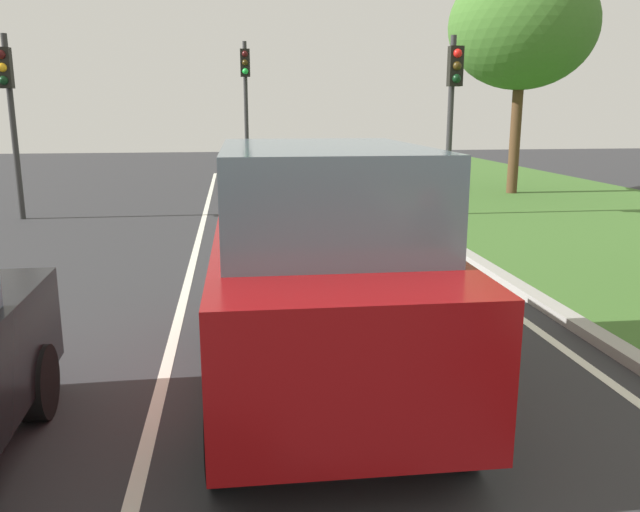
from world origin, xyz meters
TOP-DOWN VIEW (x-y plane):
  - ground_plane at (0.00, 14.00)m, footprint 60.00×60.00m
  - lane_line_center at (-0.70, 14.00)m, footprint 0.12×32.00m
  - lane_line_right_edge at (3.60, 14.00)m, footprint 0.12×32.00m
  - curb_right at (4.10, 14.00)m, footprint 0.24×48.00m
  - car_suv_ahead at (0.81, 8.68)m, footprint 2.02×4.52m
  - traffic_light_near_right at (5.23, 17.99)m, footprint 0.32×0.50m
  - traffic_light_overhead_left at (-5.05, 19.04)m, footprint 0.32×0.50m
  - traffic_light_far_median at (0.55, 25.65)m, footprint 0.32×0.50m
  - tree_roadside_far at (8.60, 21.86)m, footprint 4.32×4.32m

SIDE VIEW (x-z plane):
  - ground_plane at x=0.00m, z-range 0.00..0.00m
  - lane_line_center at x=-0.70m, z-range 0.00..0.01m
  - lane_line_right_edge at x=3.60m, z-range 0.00..0.01m
  - curb_right at x=4.10m, z-range 0.00..0.12m
  - car_suv_ahead at x=0.81m, z-range 0.03..2.31m
  - traffic_light_overhead_left at x=-5.05m, z-range 0.72..5.00m
  - traffic_light_near_right at x=5.23m, z-range 0.75..5.02m
  - traffic_light_far_median at x=0.55m, z-range 0.84..5.68m
  - tree_roadside_far at x=8.60m, z-range 1.56..8.38m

